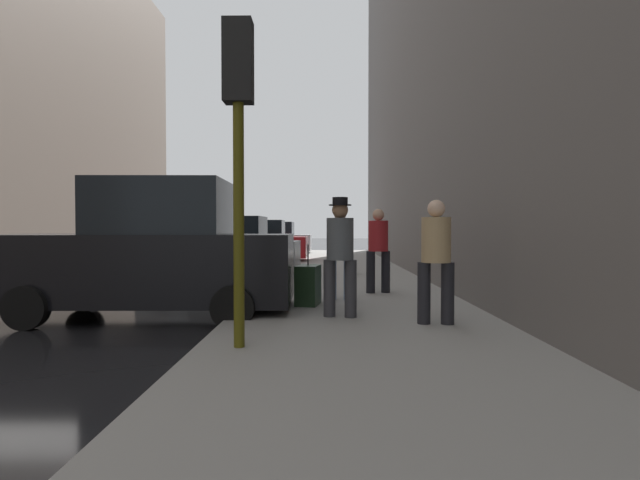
{
  "coord_description": "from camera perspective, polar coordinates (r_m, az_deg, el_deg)",
  "views": [
    {
      "loc": [
        5.46,
        -9.61,
        1.48
      ],
      "look_at": [
        5.29,
        6.04,
        1.09
      ],
      "focal_mm": 28.0,
      "sensor_mm": 36.0,
      "label": 1
    }
  ],
  "objects": [
    {
      "name": "parked_black_suv",
      "position": [
        8.57,
        -18.54,
        -1.63
      ],
      "size": [
        4.64,
        2.13,
        2.25
      ],
      "color": "black",
      "rests_on": "ground_plane"
    },
    {
      "name": "fire_hydrant",
      "position": [
        14.95,
        -3.26,
        -2.35
      ],
      "size": [
        0.42,
        0.22,
        0.7
      ],
      "color": "red",
      "rests_on": "sidewalk"
    },
    {
      "name": "duffel_bag",
      "position": [
        14.33,
        3.47,
        -3.35
      ],
      "size": [
        0.32,
        0.44,
        0.28
      ],
      "color": "#472D19",
      "rests_on": "sidewalk"
    },
    {
      "name": "parked_gray_coupe",
      "position": [
        14.08,
        -10.92,
        -1.17
      ],
      "size": [
        4.26,
        2.17,
        1.79
      ],
      "color": "slate",
      "rests_on": "ground_plane"
    },
    {
      "name": "parked_red_hatchback",
      "position": [
        20.58,
        -7.24,
        -0.35
      ],
      "size": [
        4.21,
        2.07,
        1.79
      ],
      "color": "#B2191E",
      "rests_on": "ground_plane"
    },
    {
      "name": "ground_plane",
      "position": [
        11.15,
        -28.9,
        -6.37
      ],
      "size": [
        120.0,
        120.0,
        0.0
      ],
      "primitive_type": "plane",
      "color": "black"
    },
    {
      "name": "pedestrian_with_beanie",
      "position": [
        7.4,
        2.31,
        -1.22
      ],
      "size": [
        0.53,
        0.48,
        1.78
      ],
      "color": "#333338",
      "rests_on": "sidewalk"
    },
    {
      "name": "pedestrian_in_red_jacket",
      "position": [
        10.21,
        6.67,
        -0.69
      ],
      "size": [
        0.53,
        0.48,
        1.71
      ],
      "color": "black",
      "rests_on": "sidewalk"
    },
    {
      "name": "sidewalk",
      "position": [
        9.73,
        3.83,
        -6.88
      ],
      "size": [
        4.0,
        40.0,
        0.15
      ],
      "primitive_type": "cube",
      "color": "gray",
      "rests_on": "ground_plane"
    },
    {
      "name": "rolling_suitcase",
      "position": [
        8.6,
        -1.38,
        -5.17
      ],
      "size": [
        0.45,
        0.62,
        1.04
      ],
      "color": "black",
      "rests_on": "sidewalk"
    },
    {
      "name": "traffic_light",
      "position": [
        5.74,
        -9.3,
        14.31
      ],
      "size": [
        0.32,
        0.32,
        3.6
      ],
      "color": "#514C0F",
      "rests_on": "sidewalk"
    },
    {
      "name": "pedestrian_in_tan_coat",
      "position": [
        7.03,
        13.11,
        -1.66
      ],
      "size": [
        0.52,
        0.44,
        1.71
      ],
      "color": "black",
      "rests_on": "sidewalk"
    },
    {
      "name": "pedestrian_in_jeans",
      "position": [
        9.2,
        2.31,
        -0.91
      ],
      "size": [
        0.52,
        0.47,
        1.71
      ],
      "color": "#728CB2",
      "rests_on": "sidewalk"
    },
    {
      "name": "parked_silver_sedan",
      "position": [
        26.65,
        -5.45,
        0.05
      ],
      "size": [
        4.24,
        2.13,
        1.79
      ],
      "color": "#B7BABF",
      "rests_on": "ground_plane"
    }
  ]
}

